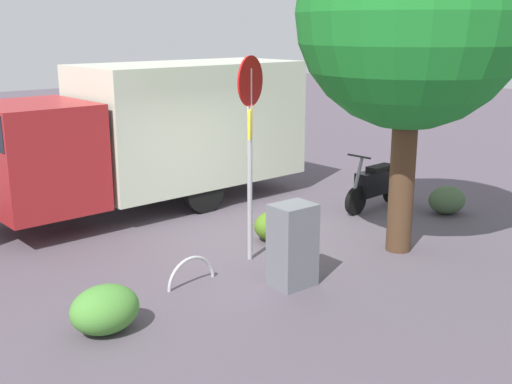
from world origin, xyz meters
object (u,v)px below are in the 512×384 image
Objects in this scene: stop_sign at (250,127)px; box_truck_near at (152,130)px; street_tree at (412,14)px; bike_rack_hoop at (192,284)px; motorcycle at (376,184)px; utility_cabinet at (293,245)px.

box_truck_near is at bearing -96.60° from stop_sign.
bike_rack_hoop is at bearing -16.31° from street_tree.
box_truck_near is 3.70m from stop_sign.
utility_cabinet is (4.06, 1.82, 0.09)m from motorcycle.
street_tree is 4.00m from utility_cabinet.
bike_rack_hoop is (3.49, -1.02, -3.82)m from street_tree.
street_tree is 5.28m from bike_rack_hoop.
bike_rack_hoop is (5.16, 0.85, -0.52)m from motorcycle.
box_truck_near reaches higher than motorcycle.
street_tree is (1.67, 1.87, 3.30)m from motorcycle.
motorcycle reaches higher than bike_rack_hoop.
motorcycle is at bearing -131.78° from street_tree.
box_truck_near is 4.67× the size of motorcycle.
utility_cabinet is at bearing 21.26° from motorcycle.
box_truck_near reaches higher than utility_cabinet.
stop_sign is 0.57× the size of street_tree.
box_truck_near is 4.54m from bike_rack_hoop.
motorcycle is 2.13× the size of bike_rack_hoop.
utility_cabinet is at bearing 80.30° from stop_sign.
stop_sign is at bearing -29.95° from street_tree.
bike_rack_hoop is (1.10, -0.97, -0.61)m from utility_cabinet.
utility_cabinet is (0.63, 4.84, -1.01)m from box_truck_near.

